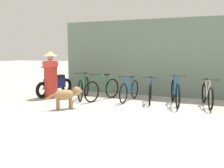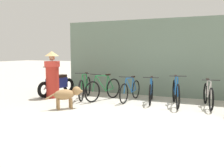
{
  "view_description": "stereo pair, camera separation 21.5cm",
  "coord_description": "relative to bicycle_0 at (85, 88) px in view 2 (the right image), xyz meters",
  "views": [
    {
      "loc": [
        1.91,
        -5.48,
        1.56
      ],
      "look_at": [
        -0.88,
        1.19,
        0.65
      ],
      "focal_mm": 42.0,
      "sensor_mm": 36.0,
      "label": 1
    },
    {
      "loc": [
        2.11,
        -5.39,
        1.56
      ],
      "look_at": [
        -0.88,
        1.19,
        0.65
      ],
      "focal_mm": 42.0,
      "sensor_mm": 36.0,
      "label": 2
    }
  ],
  "objects": [
    {
      "name": "ground_plane",
      "position": [
        2.24,
        -2.04,
        -0.36
      ],
      "size": [
        60.0,
        60.0,
        0.0
      ],
      "primitive_type": "plane",
      "color": "#B7B2A5"
    },
    {
      "name": "shop_wall_back",
      "position": [
        2.24,
        1.54,
        0.97
      ],
      "size": [
        7.45,
        0.2,
        2.66
      ],
      "color": "slate",
      "rests_on": "ground"
    },
    {
      "name": "bicycle_0",
      "position": [
        0.0,
        0.0,
        0.0
      ],
      "size": [
        0.62,
        1.66,
        0.88
      ],
      "rotation": [
        0.0,
        0.0,
        -1.26
      ],
      "color": "black",
      "rests_on": "ground"
    },
    {
      "name": "bicycle_1",
      "position": [
        0.69,
        -0.02,
        -0.01
      ],
      "size": [
        0.58,
        1.59,
        0.86
      ],
      "rotation": [
        0.0,
        0.0,
        -1.86
      ],
      "color": "black",
      "rests_on": "ground"
    },
    {
      "name": "bicycle_2",
      "position": [
        1.52,
        0.2,
        -0.03
      ],
      "size": [
        0.46,
        1.58,
        0.8
      ],
      "rotation": [
        0.0,
        0.0,
        -1.61
      ],
      "color": "black",
      "rests_on": "ground"
    },
    {
      "name": "bicycle_3",
      "position": [
        2.18,
        0.27,
        -0.03
      ],
      "size": [
        0.5,
        1.55,
        0.81
      ],
      "rotation": [
        0.0,
        0.0,
        -1.35
      ],
      "color": "black",
      "rests_on": "ground"
    },
    {
      "name": "bicycle_4",
      "position": [
        2.95,
        0.12,
        0.01
      ],
      "size": [
        0.59,
        1.66,
        0.9
      ],
      "rotation": [
        0.0,
        0.0,
        -1.28
      ],
      "color": "black",
      "rests_on": "ground"
    },
    {
      "name": "bicycle_5",
      "position": [
        3.82,
        0.26,
        -0.03
      ],
      "size": [
        0.51,
        1.58,
        0.81
      ],
      "rotation": [
        0.0,
        0.0,
        -1.34
      ],
      "color": "black",
      "rests_on": "ground"
    },
    {
      "name": "motorcycle",
      "position": [
        -1.26,
        0.18,
        0.04
      ],
      "size": [
        0.58,
        1.83,
        1.02
      ],
      "rotation": [
        0.0,
        0.0,
        -1.68
      ],
      "color": "black",
      "rests_on": "ground"
    },
    {
      "name": "stray_dog",
      "position": [
        0.35,
        -1.55,
        0.03
      ],
      "size": [
        0.75,
        0.83,
        0.59
      ],
      "rotation": [
        0.0,
        0.0,
        0.85
      ],
      "color": "#997247",
      "rests_on": "ground"
    },
    {
      "name": "person_in_robes",
      "position": [
        -1.08,
        -0.29,
        0.45
      ],
      "size": [
        0.57,
        0.57,
        1.56
      ],
      "rotation": [
        0.0,
        0.0,
        3.03
      ],
      "color": "#B72D23",
      "rests_on": "ground"
    }
  ]
}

